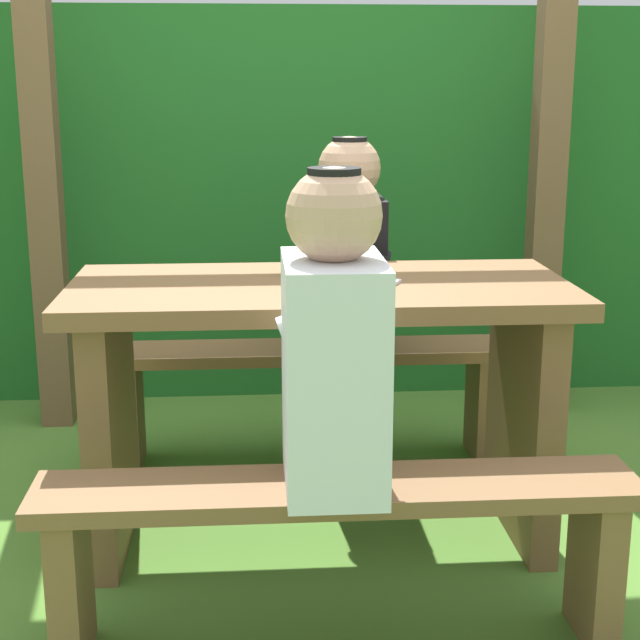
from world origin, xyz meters
The scene contains 12 objects.
ground_plane centered at (0.00, 0.00, 0.00)m, with size 12.00×12.00×0.00m, color #4F7F2E.
hedge_backdrop centered at (0.00, 1.70, 0.81)m, with size 6.40×0.74×1.61m, color #1F6122.
pergola_post_left centered at (-0.96, 1.05, 1.04)m, with size 0.12×0.12×2.09m, color brown.
pergola_post_right centered at (0.96, 1.05, 1.04)m, with size 0.12×0.12×2.09m, color brown.
picnic_table centered at (0.00, 0.00, 0.52)m, with size 1.40×0.64×0.77m.
bench_near centered at (0.00, -0.58, 0.30)m, with size 1.40×0.24×0.42m.
bench_far centered at (0.00, 0.58, 0.30)m, with size 1.40×0.24×0.42m.
person_white_shirt centered at (-0.01, -0.58, 0.75)m, with size 0.25×0.35×0.72m.
person_black_coat centered at (0.14, 0.58, 0.75)m, with size 0.25×0.35×0.72m.
drinking_glass centered at (-0.07, 0.13, 0.81)m, with size 0.07×0.07×0.08m, color silver.
bottle_left centered at (0.01, 0.03, 0.87)m, with size 0.07×0.07×0.24m.
cell_phone centered at (0.16, -0.06, 0.77)m, with size 0.07×0.14×0.01m, color silver.
Camera 1 is at (-0.19, -2.61, 1.31)m, focal length 53.72 mm.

